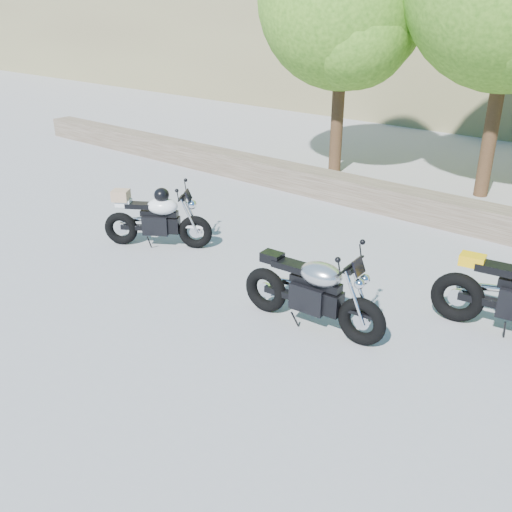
# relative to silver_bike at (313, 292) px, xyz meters

# --- Properties ---
(ground) EXTENTS (90.00, 90.00, 0.00)m
(ground) POSITION_rel_silver_bike_xyz_m (-1.03, -1.07, -0.48)
(ground) COLOR gray
(ground) RESTS_ON ground
(stone_wall) EXTENTS (22.00, 0.55, 0.50)m
(stone_wall) POSITION_rel_silver_bike_xyz_m (-1.03, 4.43, -0.23)
(stone_wall) COLOR brown
(stone_wall) RESTS_ON ground
(tree_decid_left) EXTENTS (3.67, 3.67, 5.62)m
(tree_decid_left) POSITION_rel_silver_bike_xyz_m (-3.42, 6.06, 3.16)
(tree_decid_left) COLOR #382314
(tree_decid_left) RESTS_ON ground
(silver_bike) EXTENTS (1.96, 0.62, 0.98)m
(silver_bike) POSITION_rel_silver_bike_xyz_m (0.00, 0.00, 0.00)
(silver_bike) COLOR black
(silver_bike) RESTS_ON ground
(white_bike) EXTENTS (1.60, 1.07, 1.00)m
(white_bike) POSITION_rel_silver_bike_xyz_m (-3.39, 0.51, 0.01)
(white_bike) COLOR black
(white_bike) RESTS_ON ground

